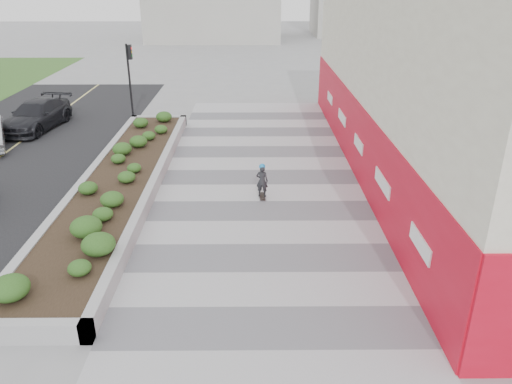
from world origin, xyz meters
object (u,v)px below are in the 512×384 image
skateboarder (262,181)px  traffic_signal_near (130,70)px  planter (120,179)px  car_dark (36,115)px

skateboarder → traffic_signal_near: bearing=117.5°
planter → car_dark: (-6.49, 8.32, 0.33)m
skateboarder → car_dark: (-12.02, 9.19, 0.05)m
traffic_signal_near → car_dark: (-4.77, -2.18, -2.02)m
traffic_signal_near → skateboarder: bearing=-57.5°
planter → traffic_signal_near: size_ratio=4.29×
skateboarder → car_dark: bearing=137.5°
planter → skateboarder: (5.53, -0.87, 0.28)m
traffic_signal_near → car_dark: 5.62m
traffic_signal_near → car_dark: size_ratio=0.82×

